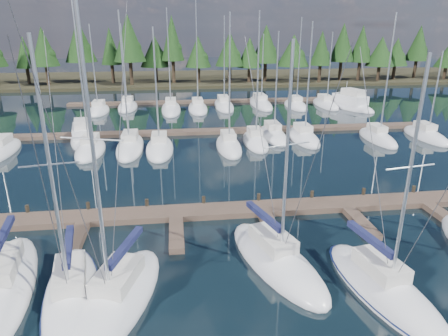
{
  "coord_description": "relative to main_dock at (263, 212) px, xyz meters",
  "views": [
    {
      "loc": [
        -5.77,
        -6.97,
        12.4
      ],
      "look_at": [
        -2.17,
        22.0,
        1.9
      ],
      "focal_mm": 32.0,
      "sensor_mm": 36.0,
      "label": 1
    }
  ],
  "objects": [
    {
      "name": "front_sailboat_1",
      "position": [
        -10.94,
        -8.02,
        0.08
      ],
      "size": [
        4.31,
        9.92,
        12.95
      ],
      "color": "silver",
      "rests_on": "ground"
    },
    {
      "name": "motor_yacht_left",
      "position": [
        -16.08,
        20.49,
        0.27
      ],
      "size": [
        4.41,
        8.86,
        4.23
      ],
      "color": "silver",
      "rests_on": "ground"
    },
    {
      "name": "front_sailboat_3",
      "position": [
        -0.61,
        -5.95,
        0.07
      ],
      "size": [
        5.31,
        9.33,
        12.63
      ],
      "color": "silver",
      "rests_on": "ground"
    },
    {
      "name": "main_dock",
      "position": [
        0.0,
        0.0,
        0.0
      ],
      "size": [
        44.0,
        6.13,
        0.9
      ],
      "color": "brown",
      "rests_on": "ground"
    },
    {
      "name": "far_shore",
      "position": [
        0.0,
        72.64,
        0.1
      ],
      "size": [
        220.0,
        30.0,
        0.6
      ],
      "primitive_type": "cube",
      "color": "#292617",
      "rests_on": "ground"
    },
    {
      "name": "front_sailboat_4",
      "position": [
        3.97,
        -9.06,
        0.07
      ],
      "size": [
        4.33,
        9.15,
        12.21
      ],
      "color": "silver",
      "rests_on": "ground"
    },
    {
      "name": "tree_line",
      "position": [
        -0.12,
        62.82,
        7.36
      ],
      "size": [
        185.06,
        11.86,
        13.96
      ],
      "color": "black",
      "rests_on": "far_shore"
    },
    {
      "name": "back_docks",
      "position": [
        0.0,
        32.23,
        -0.0
      ],
      "size": [
        50.0,
        21.8,
        0.4
      ],
      "color": "brown",
      "rests_on": "ground"
    },
    {
      "name": "front_sailboat_0",
      "position": [
        -14.51,
        -6.81,
        0.09
      ],
      "size": [
        4.4,
        10.59,
        15.99
      ],
      "color": "silver",
      "rests_on": "ground"
    },
    {
      "name": "motor_yacht_right",
      "position": [
        21.57,
        35.17,
        0.34
      ],
      "size": [
        6.54,
        10.54,
        5.01
      ],
      "color": "silver",
      "rests_on": "ground"
    },
    {
      "name": "back_sailboat_rows",
      "position": [
        0.06,
        27.54,
        0.06
      ],
      "size": [
        49.18,
        33.5,
        16.91
      ],
      "color": "silver",
      "rests_on": "ground"
    },
    {
      "name": "front_sailboat_2",
      "position": [
        -8.89,
        -8.36,
        0.09
      ],
      "size": [
        5.48,
        9.31,
        14.91
      ],
      "color": "silver",
      "rests_on": "ground"
    },
    {
      "name": "ground",
      "position": [
        0.0,
        12.64,
        -0.2
      ],
      "size": [
        260.0,
        260.0,
        0.0
      ],
      "primitive_type": "plane",
      "color": "black",
      "rests_on": "ground"
    }
  ]
}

